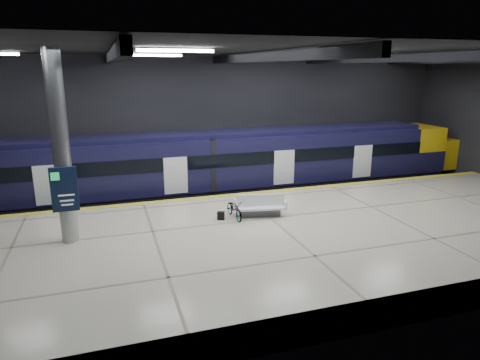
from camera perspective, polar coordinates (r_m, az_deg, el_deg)
name	(u,v)px	position (r m, az deg, el deg)	size (l,w,h in m)	color
ground	(262,234)	(19.64, 2.99, -7.15)	(30.00, 30.00, 0.00)	black
room_shell	(264,107)	(18.30, 3.22, 9.71)	(30.10, 16.10, 8.05)	black
platform	(285,243)	(17.30, 5.99, -8.38)	(30.00, 11.00, 1.10)	beige
safety_strip	(243,194)	(21.72, 0.44, -1.87)	(30.00, 0.40, 0.01)	gold
rails	(228,198)	(24.53, -1.60, -2.41)	(30.00, 1.52, 0.16)	gray
train	(255,162)	(24.51, 1.99, 2.35)	(29.40, 2.84, 3.79)	black
bench	(260,208)	(18.54, 2.70, -3.76)	(2.31, 1.28, 0.96)	#595B60
bicycle	(234,209)	(18.19, -0.74, -3.85)	(0.56, 1.59, 0.84)	#99999E
pannier_bag	(221,216)	(18.11, -2.56, -4.77)	(0.30, 0.18, 0.35)	black
info_column	(61,152)	(16.28, -22.72, 3.48)	(0.90, 0.78, 6.90)	#9EA0A5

